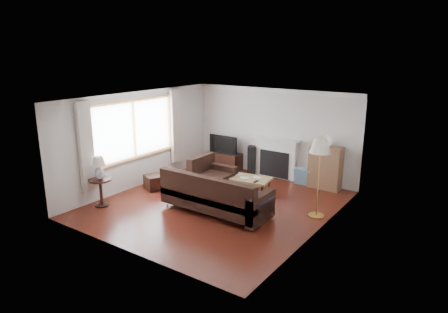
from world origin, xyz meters
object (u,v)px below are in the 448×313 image
Objects in this scene: coffee_table at (246,186)px; side_table at (101,192)px; tv_stand at (225,161)px; bookshelf at (325,168)px; sectional_sofa at (216,194)px; floor_lamp at (318,178)px.

side_table is (-2.39, -2.52, 0.10)m from coffee_table.
bookshelf is (3.14, 0.03, 0.32)m from tv_stand.
sectional_sofa reaches higher than tv_stand.
bookshelf reaches higher than coffee_table.
side_table is at bearing -132.66° from bookshelf.
side_table is at bearing -99.27° from tv_stand.
sectional_sofa is 1.52× the size of floor_lamp.
coffee_table is at bearing 90.97° from sectional_sofa.
sectional_sofa is (-1.40, -2.91, -0.13)m from bookshelf.
bookshelf reaches higher than sectional_sofa.
floor_lamp is (1.96, -0.24, 0.65)m from coffee_table.
floor_lamp is at bearing -26.32° from tv_stand.
sectional_sofa is 1.32m from coffee_table.
bookshelf is 1.72× the size of side_table.
side_table reaches higher than tv_stand.
coffee_table is at bearing -42.57° from tv_stand.
floor_lamp is at bearing -15.39° from coffee_table.
sectional_sofa reaches higher than side_table.
coffee_table is 3.48m from side_table.
tv_stand is 3.15m from bookshelf.
coffee_table is (-0.02, 1.31, -0.20)m from sectional_sofa.
tv_stand is at bearing 80.73° from side_table.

